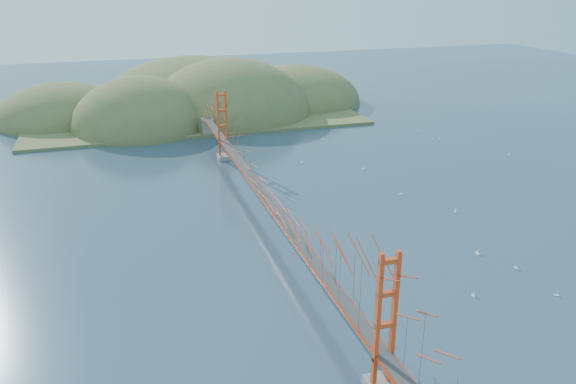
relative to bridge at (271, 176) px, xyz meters
name	(u,v)px	position (x,y,z in m)	size (l,w,h in m)	color
ground	(272,230)	(0.00, -0.18, -7.01)	(320.00, 320.00, 0.00)	#2D435A
bridge	(271,176)	(0.00, 0.00, 0.00)	(2.20, 94.40, 12.00)	gray
far_headlands	(201,110)	(2.21, 68.33, -7.01)	(84.00, 58.00, 25.00)	olive
sailboat_1	(363,168)	(20.47, 17.57, -6.86)	(0.55, 0.59, 0.66)	white
sailboat_8	(439,139)	(41.75, 29.39, -6.87)	(0.56, 0.56, 0.58)	white
sailboat_10	(473,295)	(14.61, -20.87, -6.87)	(0.41, 0.50, 0.58)	white
sailboat_12	(302,162)	(12.04, 23.63, -6.86)	(0.60, 0.56, 0.68)	white
sailboat_15	(417,131)	(40.47, 35.75, -6.86)	(0.64, 0.64, 0.68)	white
sailboat_7	(323,139)	(20.45, 35.74, -6.86)	(0.60, 0.51, 0.69)	white
sailboat_14	(477,253)	(20.36, -13.34, -6.85)	(0.50, 0.62, 0.73)	white
sailboat_0	(516,267)	(22.27, -17.50, -6.86)	(0.53, 0.57, 0.64)	white
sailboat_16	(401,194)	(20.93, 5.67, -6.86)	(0.62, 0.62, 0.69)	white
sailboat_4	(455,211)	(24.74, -2.19, -6.86)	(0.64, 0.64, 0.67)	white
sailboat_6	(557,295)	(22.45, -23.28, -6.87)	(0.55, 0.55, 0.58)	white
sailboat_extra_0	(509,155)	(47.81, 16.84, -6.85)	(0.64, 0.64, 0.71)	white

